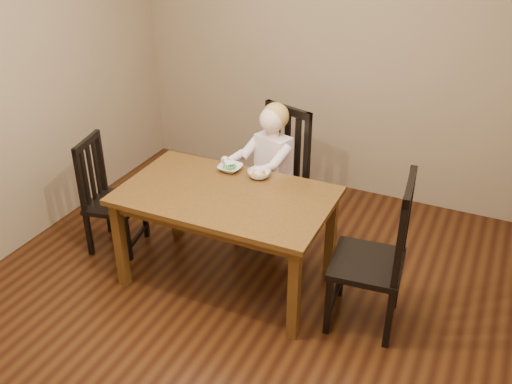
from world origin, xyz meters
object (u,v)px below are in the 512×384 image
at_px(chair_left, 108,197).
at_px(dining_table, 226,204).
at_px(bowl_veg, 259,174).
at_px(toddler, 271,161).
at_px(bowl_peas, 230,168).
at_px(chair_child, 276,177).
at_px(chair_right, 377,257).

bearing_deg(chair_left, dining_table, 77.52).
bearing_deg(bowl_veg, toddler, 99.95).
height_order(dining_table, bowl_peas, bowl_peas).
height_order(chair_child, bowl_peas, chair_child).
height_order(chair_right, toddler, chair_right).
distance_m(chair_right, toddler, 1.30).
height_order(chair_child, bowl_veg, chair_child).
distance_m(chair_child, bowl_veg, 0.51).
relative_size(chair_left, toddler, 1.48).
bearing_deg(chair_left, bowl_veg, 92.75).
bearing_deg(bowl_peas, dining_table, -67.85).
bearing_deg(chair_left, chair_right, 77.58).
bearing_deg(chair_child, chair_left, 51.20).
distance_m(chair_child, chair_left, 1.37).
bearing_deg(dining_table, bowl_peas, 112.15).
distance_m(chair_child, toddler, 0.18).
height_order(chair_left, toddler, toddler).
distance_m(dining_table, chair_child, 0.78).
height_order(dining_table, chair_left, chair_left).
xyz_separation_m(dining_table, chair_right, (1.11, -0.01, -0.13)).
xyz_separation_m(toddler, bowl_peas, (-0.18, -0.38, 0.07)).
relative_size(dining_table, chair_right, 1.35).
bearing_deg(chair_right, bowl_veg, 65.76).
distance_m(chair_left, toddler, 1.35).
distance_m(dining_table, chair_right, 1.12).
height_order(chair_left, chair_right, chair_right).
xyz_separation_m(chair_child, bowl_veg, (0.05, -0.44, 0.25)).
relative_size(toddler, bowl_veg, 3.75).
height_order(dining_table, chair_right, chair_right).
height_order(chair_child, toddler, chair_child).
bearing_deg(toddler, bowl_veg, 117.64).
bearing_deg(chair_child, toddler, 90.00).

